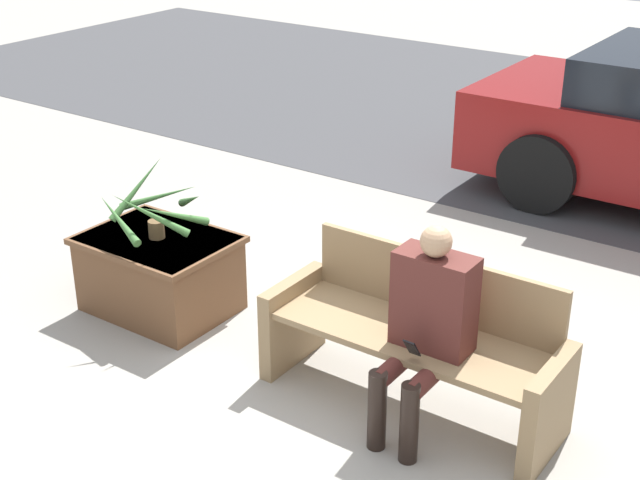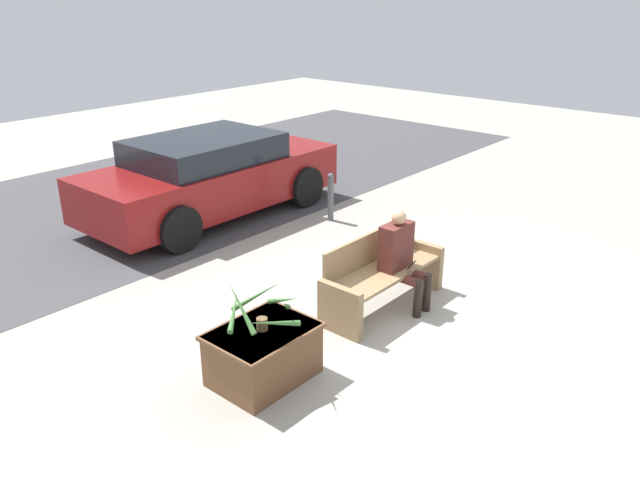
% 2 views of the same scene
% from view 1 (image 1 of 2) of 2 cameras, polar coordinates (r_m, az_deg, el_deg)
% --- Properties ---
extents(ground_plane, '(30.00, 30.00, 0.00)m').
position_cam_1_polar(ground_plane, '(5.33, 2.13, -10.81)').
color(ground_plane, '#9E998E').
extents(bench, '(1.78, 0.59, 0.88)m').
position_cam_1_polar(bench, '(5.22, 6.15, -6.32)').
color(bench, '#8C704C').
rests_on(bench, ground_plane).
extents(person_seated, '(0.45, 0.57, 1.22)m').
position_cam_1_polar(person_seated, '(4.89, 6.83, -5.15)').
color(person_seated, '#51231E').
rests_on(person_seated, ground_plane).
extents(planter_box, '(1.02, 0.77, 0.56)m').
position_cam_1_polar(planter_box, '(6.33, -10.21, -1.97)').
color(planter_box, brown).
rests_on(planter_box, ground_plane).
extents(potted_plant, '(0.77, 0.77, 0.50)m').
position_cam_1_polar(potted_plant, '(6.13, -10.50, 2.00)').
color(potted_plant, brown).
rests_on(potted_plant, planter_box).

